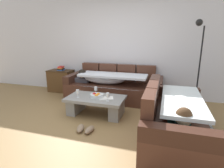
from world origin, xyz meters
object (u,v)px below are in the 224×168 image
at_px(pair_of_shoes, 85,129).
at_px(wine_glass_near_left, 78,92).
at_px(wine_glass_near_right, 108,95).
at_px(wine_glass_far_back, 96,89).
at_px(floor_lamp, 198,60).
at_px(couch_along_wall, 112,87).
at_px(coffee_table, 96,103).
at_px(open_magazine, 106,98).
at_px(fruit_bowl, 97,96).
at_px(book_stack_on_cabinet, 61,68).
at_px(side_cabinet, 61,81).
at_px(couch_near_window, 174,119).

bearing_deg(pair_of_shoes, wine_glass_near_left, 125.38).
height_order(wine_glass_near_left, wine_glass_near_right, same).
distance_m(wine_glass_far_back, pair_of_shoes, 1.06).
distance_m(wine_glass_near_right, floor_lamp, 2.12).
bearing_deg(wine_glass_near_right, wine_glass_near_left, 178.13).
bearing_deg(couch_along_wall, wine_glass_near_right, -77.40).
distance_m(coffee_table, open_magazine, 0.28).
bearing_deg(open_magazine, fruit_bowl, 162.04).
xyz_separation_m(book_stack_on_cabinet, pair_of_shoes, (1.69, -2.01, -0.65)).
xyz_separation_m(coffee_table, side_cabinet, (-1.63, 1.27, 0.08)).
xyz_separation_m(open_magazine, book_stack_on_cabinet, (-1.84, 1.28, 0.31)).
height_order(couch_along_wall, book_stack_on_cabinet, couch_along_wall).
bearing_deg(book_stack_on_cabinet, wine_glass_far_back, -35.03).
xyz_separation_m(fruit_bowl, wine_glass_near_left, (-0.37, -0.12, 0.08)).
xyz_separation_m(couch_along_wall, fruit_bowl, (-0.02, -1.06, 0.09)).
relative_size(wine_glass_far_back, book_stack_on_cabinet, 0.75).
distance_m(couch_along_wall, coffee_table, 1.05).
xyz_separation_m(open_magazine, pair_of_shoes, (-0.15, -0.73, -0.34)).
bearing_deg(pair_of_shoes, wine_glass_near_right, 68.99).
height_order(couch_near_window, wine_glass_near_left, couch_near_window).
bearing_deg(book_stack_on_cabinet, open_magazine, -34.82).
relative_size(wine_glass_near_right, floor_lamp, 0.09).
height_order(couch_near_window, wine_glass_far_back, couch_near_window).
distance_m(wine_glass_near_left, wine_glass_far_back, 0.43).
bearing_deg(pair_of_shoes, couch_along_wall, 91.34).
bearing_deg(couch_near_window, coffee_table, 72.02).
height_order(couch_along_wall, pair_of_shoes, couch_along_wall).
bearing_deg(wine_glass_far_back, couch_along_wall, 81.65).
height_order(couch_along_wall, wine_glass_near_left, couch_along_wall).
distance_m(couch_along_wall, wine_glass_near_left, 1.25).
bearing_deg(book_stack_on_cabinet, wine_glass_near_right, -36.59).
height_order(coffee_table, floor_lamp, floor_lamp).
xyz_separation_m(couch_near_window, open_magazine, (-1.31, 0.50, 0.05)).
relative_size(couch_along_wall, floor_lamp, 1.25).
bearing_deg(book_stack_on_cabinet, wine_glass_near_left, -48.08).
xyz_separation_m(wine_glass_far_back, floor_lamp, (2.08, 0.77, 0.62)).
bearing_deg(coffee_table, pair_of_shoes, -83.14).
bearing_deg(fruit_bowl, floor_lamp, 26.45).
height_order(wine_glass_near_right, pair_of_shoes, wine_glass_near_right).
height_order(couch_along_wall, couch_near_window, same).
relative_size(couch_near_window, side_cabinet, 2.72).
distance_m(floor_lamp, pair_of_shoes, 2.78).
distance_m(couch_near_window, coffee_table, 1.62).
bearing_deg(couch_near_window, wine_glass_near_left, 78.81).
height_order(couch_along_wall, fruit_bowl, couch_along_wall).
bearing_deg(pair_of_shoes, side_cabinet, 130.60).
xyz_separation_m(couch_near_window, coffee_table, (-1.54, 0.50, -0.10)).
bearing_deg(floor_lamp, couch_along_wall, 177.78).
bearing_deg(couch_near_window, wine_glass_far_back, 66.45).
bearing_deg(open_magazine, pair_of_shoes, -120.93).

